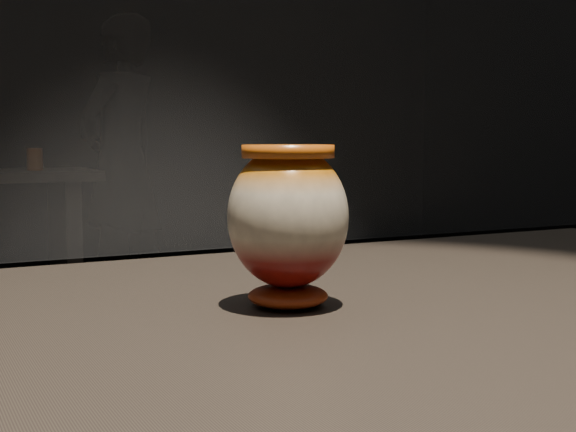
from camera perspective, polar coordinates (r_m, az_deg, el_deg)
name	(u,v)px	position (r m, az deg, el deg)	size (l,w,h in m)	color
main_vase	(288,219)	(0.85, 0.00, -0.21)	(0.14, 0.14, 0.17)	#6C0D09
back_vase_right	(35,159)	(4.29, -17.56, 3.88)	(0.08, 0.08, 0.11)	brown
visitor	(121,161)	(5.15, -11.78, 3.82)	(0.67, 0.44, 1.83)	black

